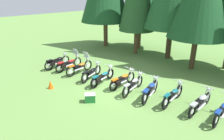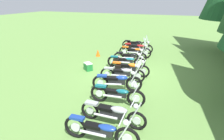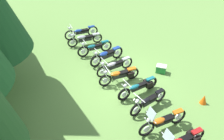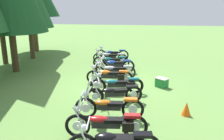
% 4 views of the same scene
% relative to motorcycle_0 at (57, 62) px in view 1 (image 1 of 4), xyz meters
% --- Properties ---
extents(ground_plane, '(80.00, 80.00, 0.00)m').
position_rel_motorcycle_0_xyz_m(ground_plane, '(5.35, 0.99, -0.47)').
color(ground_plane, '#608C42').
extents(motorcycle_0, '(0.76, 2.21, 1.02)m').
position_rel_motorcycle_0_xyz_m(motorcycle_0, '(0.00, 0.00, 0.00)').
color(motorcycle_0, black).
rests_on(motorcycle_0, ground_plane).
extents(motorcycle_1, '(0.80, 2.32, 1.37)m').
position_rel_motorcycle_0_xyz_m(motorcycle_1, '(0.93, 0.39, -0.00)').
color(motorcycle_1, black).
rests_on(motorcycle_1, ground_plane).
extents(motorcycle_2, '(0.69, 2.28, 1.38)m').
position_rel_motorcycle_0_xyz_m(motorcycle_2, '(2.04, 0.57, 0.00)').
color(motorcycle_2, black).
rests_on(motorcycle_2, ground_plane).
extents(motorcycle_3, '(0.91, 2.10, 0.99)m').
position_rel_motorcycle_0_xyz_m(motorcycle_3, '(3.31, 0.57, -0.04)').
color(motorcycle_3, black).
rests_on(motorcycle_3, ground_plane).
extents(motorcycle_4, '(0.83, 2.27, 1.00)m').
position_rel_motorcycle_0_xyz_m(motorcycle_4, '(4.33, 0.57, -0.05)').
color(motorcycle_4, black).
rests_on(motorcycle_4, ground_plane).
extents(motorcycle_5, '(0.74, 2.23, 1.00)m').
position_rel_motorcycle_0_xyz_m(motorcycle_5, '(5.47, 1.11, -0.02)').
color(motorcycle_5, black).
rests_on(motorcycle_5, ground_plane).
extents(motorcycle_6, '(0.79, 2.23, 1.00)m').
position_rel_motorcycle_0_xyz_m(motorcycle_6, '(6.34, 1.09, -0.02)').
color(motorcycle_6, black).
rests_on(motorcycle_6, ground_plane).
extents(motorcycle_7, '(0.84, 2.19, 1.02)m').
position_rel_motorcycle_0_xyz_m(motorcycle_7, '(7.41, 1.20, 0.00)').
color(motorcycle_7, black).
rests_on(motorcycle_7, ground_plane).
extents(motorcycle_8, '(0.60, 2.23, 1.02)m').
position_rel_motorcycle_0_xyz_m(motorcycle_8, '(8.50, 1.60, -0.03)').
color(motorcycle_8, black).
rests_on(motorcycle_8, ground_plane).
extents(motorcycle_9, '(0.63, 2.31, 0.98)m').
position_rel_motorcycle_0_xyz_m(motorcycle_9, '(9.76, 1.91, -0.02)').
color(motorcycle_9, black).
rests_on(motorcycle_9, ground_plane).
extents(motorcycle_10, '(0.71, 2.32, 1.02)m').
position_rel_motorcycle_0_xyz_m(motorcycle_10, '(10.73, 1.92, -0.02)').
color(motorcycle_10, black).
rests_on(motorcycle_10, ground_plane).
extents(picnic_cooler, '(0.62, 0.64, 0.44)m').
position_rel_motorcycle_0_xyz_m(picnic_cooler, '(5.54, -1.31, -0.25)').
color(picnic_cooler, '#1E7233').
rests_on(picnic_cooler, ground_plane).
extents(traffic_cone, '(0.32, 0.32, 0.48)m').
position_rel_motorcycle_0_xyz_m(traffic_cone, '(2.76, -2.01, -0.23)').
color(traffic_cone, '#EA590F').
rests_on(traffic_cone, ground_plane).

